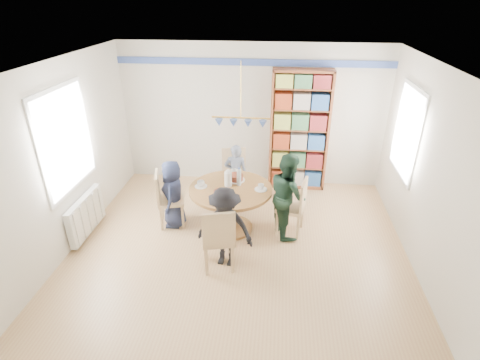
# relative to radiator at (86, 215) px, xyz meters

# --- Properties ---
(ground) EXTENTS (5.00, 5.00, 0.00)m
(ground) POSITION_rel_radiator_xyz_m (2.42, -0.30, -0.35)
(ground) COLOR tan
(room_shell) EXTENTS (5.00, 5.00, 5.00)m
(room_shell) POSITION_rel_radiator_xyz_m (2.16, 0.57, 1.30)
(room_shell) COLOR white
(room_shell) RESTS_ON ground
(radiator) EXTENTS (0.12, 1.00, 0.60)m
(radiator) POSITION_rel_radiator_xyz_m (0.00, 0.00, 0.00)
(radiator) COLOR silver
(radiator) RESTS_ON ground
(dining_table) EXTENTS (1.30, 1.30, 0.75)m
(dining_table) POSITION_rel_radiator_xyz_m (2.24, 0.40, 0.21)
(dining_table) COLOR olive
(dining_table) RESTS_ON ground
(chair_left) EXTENTS (0.51, 0.51, 0.94)m
(chair_left) POSITION_rel_radiator_xyz_m (1.17, 0.41, 0.17)
(chair_left) COLOR #D6B583
(chair_left) RESTS_ON ground
(chair_right) EXTENTS (0.49, 0.49, 0.93)m
(chair_right) POSITION_rel_radiator_xyz_m (3.26, 0.41, 0.16)
(chair_right) COLOR #D6B583
(chair_right) RESTS_ON ground
(chair_far) EXTENTS (0.52, 0.52, 0.98)m
(chair_far) POSITION_rel_radiator_xyz_m (2.18, 1.38, 0.19)
(chair_far) COLOR #D6B583
(chair_far) RESTS_ON ground
(chair_near) EXTENTS (0.53, 0.53, 0.99)m
(chair_near) POSITION_rel_radiator_xyz_m (2.20, -0.62, 0.19)
(chair_near) COLOR #D6B583
(chair_near) RESTS_ON ground
(person_left) EXTENTS (0.41, 0.59, 1.14)m
(person_left) POSITION_rel_radiator_xyz_m (1.30, 0.42, 0.22)
(person_left) COLOR #1B223D
(person_left) RESTS_ON ground
(person_right) EXTENTS (0.71, 0.80, 1.36)m
(person_right) POSITION_rel_radiator_xyz_m (3.12, 0.39, 0.33)
(person_right) COLOR #1A3425
(person_right) RESTS_ON ground
(person_far) EXTENTS (0.42, 0.28, 1.12)m
(person_far) POSITION_rel_radiator_xyz_m (2.21, 1.27, 0.21)
(person_far) COLOR gray
(person_far) RESTS_ON ground
(person_near) EXTENTS (0.84, 0.56, 1.20)m
(person_near) POSITION_rel_radiator_xyz_m (2.28, -0.48, 0.25)
(person_near) COLOR black
(person_near) RESTS_ON ground
(bookshelf) EXTENTS (1.08, 0.33, 2.28)m
(bookshelf) POSITION_rel_radiator_xyz_m (3.32, 2.04, 0.77)
(bookshelf) COLOR brown
(bookshelf) RESTS_ON ground
(tableware) EXTENTS (1.14, 1.14, 0.30)m
(tableware) POSITION_rel_radiator_xyz_m (2.21, 0.42, 0.47)
(tableware) COLOR white
(tableware) RESTS_ON dining_table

